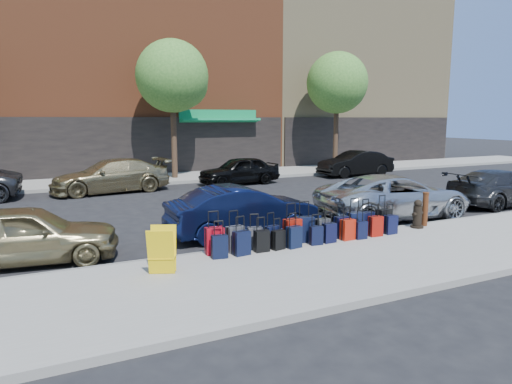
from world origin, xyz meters
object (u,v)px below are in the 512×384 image
bollard (425,209)px  display_rack (162,251)px  tree_right (339,85)px  car_near_0 (26,235)px  car_far_2 (239,170)px  fire_hydrant (417,215)px  car_near_1 (243,211)px  car_far_1 (111,176)px  car_near_3 (503,188)px  tree_center (175,78)px  car_far_3 (355,164)px  car_near_2 (394,196)px  suitcase_front_5 (305,229)px

bollard → display_rack: 8.14m
tree_right → car_near_0: tree_right is taller
car_far_2 → fire_hydrant: bearing=-0.4°
car_near_1 → car_far_1: (-2.27, 9.64, 0.04)m
car_near_1 → car_near_3: bearing=-90.9°
car_far_2 → car_near_3: bearing=31.4°
tree_center → car_far_3: 11.23m
car_far_1 → fire_hydrant: bearing=24.8°
tree_center → car_far_1: tree_center is taller
tree_center → display_rack: tree_center is taller
car_near_1 → car_near_2: car_near_2 is taller
car_near_2 → car_far_3: (5.90, 9.70, 0.00)m
tree_right → fire_hydrant: tree_right is taller
tree_center → car_near_2: size_ratio=1.37×
tree_center → bollard: bearing=-76.3°
car_near_3 → car_far_1: bearing=54.4°
bollard → car_near_2: size_ratio=0.19×
car_near_2 → car_far_3: size_ratio=1.19×
car_near_3 → car_far_1: (-13.14, 9.76, 0.06)m
car_near_3 → car_near_2: bearing=90.0°
tree_center → car_far_2: tree_center is taller
bollard → car_near_2: (0.44, 1.79, 0.06)m
tree_right → car_near_1: 18.00m
car_near_2 → car_near_3: (5.33, -0.09, -0.04)m
tree_right → car_near_0: size_ratio=1.79×
suitcase_front_5 → car_far_2: 11.78m
suitcase_front_5 → fire_hydrant: 3.81m
suitcase_front_5 → bollard: (4.18, 0.01, 0.19)m
bollard → car_far_3: size_ratio=0.23×
car_near_0 → car_near_2: (11.09, 0.18, 0.04)m
car_near_0 → display_rack: bearing=-125.4°
fire_hydrant → tree_right: bearing=52.3°
suitcase_front_5 → car_far_3: size_ratio=0.24×
tree_right → car_far_3: bearing=-103.7°
car_near_1 → car_near_0: bearing=92.0°
fire_hydrant → tree_center: bearing=91.8°
tree_right → car_far_3: (-0.68, -2.77, -4.68)m
bollard → car_near_1: size_ratio=0.23×
suitcase_front_5 → car_far_1: size_ratio=0.21×
car_far_2 → suitcase_front_5: bearing=-19.2°
car_near_0 → car_near_2: 11.09m
suitcase_front_5 → car_far_1: car_far_1 is taller
fire_hydrant → car_far_2: bearing=83.1°
fire_hydrant → bollard: bearing=1.3°
display_rack → car_near_1: car_near_1 is taller
tree_center → fire_hydrant: size_ratio=8.73×
bollard → car_far_1: (-7.37, 11.46, 0.08)m
display_rack → car_near_1: bearing=64.1°
tree_center → car_near_0: bearing=-119.5°
bollard → car_near_1: car_near_1 is taller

